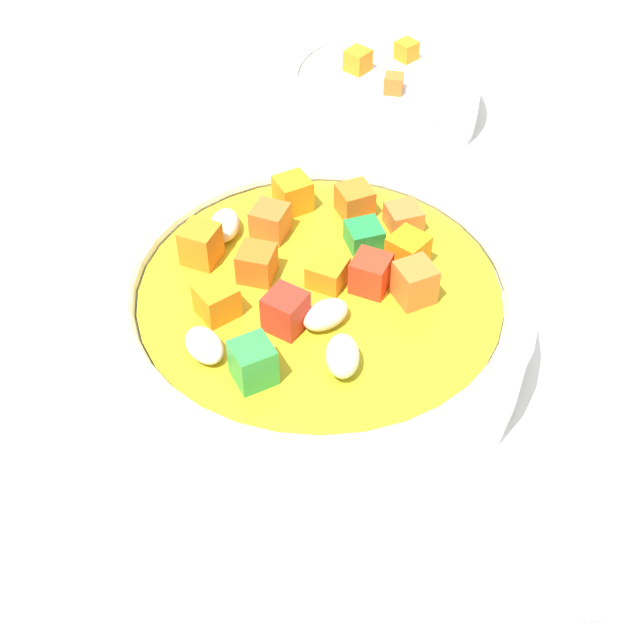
% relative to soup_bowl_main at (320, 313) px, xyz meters
% --- Properties ---
extents(ground_plane, '(1.40, 1.40, 0.02)m').
position_rel_soup_bowl_main_xyz_m(ground_plane, '(-0.00, -0.00, -0.04)').
color(ground_plane, silver).
extents(soup_bowl_main, '(0.21, 0.21, 0.07)m').
position_rel_soup_bowl_main_xyz_m(soup_bowl_main, '(0.00, 0.00, 0.00)').
color(soup_bowl_main, white).
rests_on(soup_bowl_main, ground_plane).
extents(side_bowl_small, '(0.14, 0.14, 0.05)m').
position_rel_soup_bowl_main_xyz_m(side_bowl_small, '(0.21, 0.09, -0.01)').
color(side_bowl_small, white).
rests_on(side_bowl_small, ground_plane).
extents(pepper_shaker, '(0.03, 0.03, 0.09)m').
position_rel_soup_bowl_main_xyz_m(pepper_shaker, '(-0.09, -0.16, 0.01)').
color(pepper_shaker, silver).
rests_on(pepper_shaker, ground_plane).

